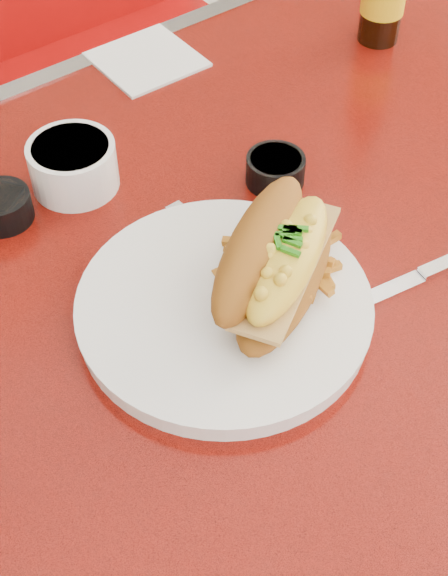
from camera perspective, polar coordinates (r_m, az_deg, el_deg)
ground at (r=1.49m, az=1.21°, el=-18.08°), size 8.00×8.00×0.00m
diner_table at (r=0.96m, az=1.78°, el=-3.50°), size 1.23×0.83×0.77m
dinner_plate at (r=0.77m, az=-0.00°, el=-1.42°), size 0.29×0.29×0.02m
mac_hoagie at (r=0.75m, az=3.74°, el=1.96°), size 0.22×0.19×0.09m
fries_pile at (r=0.78m, az=4.21°, el=1.93°), size 0.12×0.11×0.03m
fork at (r=0.82m, az=-0.79°, el=3.42°), size 0.02×0.15×0.00m
gravy_ramekin at (r=0.91m, az=-10.68°, el=8.64°), size 0.11×0.11×0.05m
sauce_cup_left at (r=0.89m, az=-15.56°, el=5.66°), size 0.08×0.08×0.03m
sauce_cup_right at (r=0.90m, az=3.68°, el=8.47°), size 0.09×0.09×0.03m
knife at (r=0.82m, az=13.27°, el=0.62°), size 0.22×0.05×0.01m
paper_napkin at (r=1.11m, az=-5.52°, el=15.87°), size 0.13×0.13×0.00m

